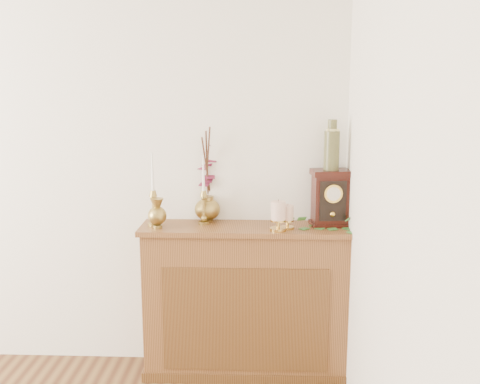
{
  "coord_description": "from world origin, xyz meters",
  "views": [
    {
      "loc": [
        1.5,
        -1.1,
        1.77
      ],
      "look_at": [
        1.37,
        2.05,
        1.14
      ],
      "focal_mm": 42.0,
      "sensor_mm": 36.0,
      "label": 1
    }
  ],
  "objects_px": {
    "candlestick_left": "(153,202)",
    "ceramic_vase": "(332,147)",
    "ginger_jar": "(207,178)",
    "candlestick_center": "(204,202)",
    "mantel_clock": "(330,198)",
    "bud_vase": "(157,214)"
  },
  "relations": [
    {
      "from": "mantel_clock",
      "to": "ceramic_vase",
      "type": "xyz_separation_m",
      "value": [
        -0.0,
        0.0,
        0.3
      ]
    },
    {
      "from": "candlestick_left",
      "to": "ceramic_vase",
      "type": "xyz_separation_m",
      "value": [
        1.03,
        0.05,
        0.32
      ]
    },
    {
      "from": "bud_vase",
      "to": "ginger_jar",
      "type": "height_order",
      "value": "ginger_jar"
    },
    {
      "from": "bud_vase",
      "to": "candlestick_left",
      "type": "bearing_deg",
      "value": 120.12
    },
    {
      "from": "candlestick_center",
      "to": "ginger_jar",
      "type": "height_order",
      "value": "ginger_jar"
    },
    {
      "from": "candlestick_left",
      "to": "ginger_jar",
      "type": "relative_size",
      "value": 0.75
    },
    {
      "from": "mantel_clock",
      "to": "ceramic_vase",
      "type": "bearing_deg",
      "value": 90.0
    },
    {
      "from": "candlestick_left",
      "to": "ceramic_vase",
      "type": "height_order",
      "value": "ceramic_vase"
    },
    {
      "from": "ginger_jar",
      "to": "ceramic_vase",
      "type": "relative_size",
      "value": 2.0
    },
    {
      "from": "candlestick_center",
      "to": "ceramic_vase",
      "type": "relative_size",
      "value": 1.43
    },
    {
      "from": "ginger_jar",
      "to": "ceramic_vase",
      "type": "xyz_separation_m",
      "value": [
        0.73,
        -0.12,
        0.2
      ]
    },
    {
      "from": "bud_vase",
      "to": "ginger_jar",
      "type": "xyz_separation_m",
      "value": [
        0.27,
        0.22,
        0.17
      ]
    },
    {
      "from": "candlestick_left",
      "to": "bud_vase",
      "type": "height_order",
      "value": "candlestick_left"
    },
    {
      "from": "candlestick_left",
      "to": "ginger_jar",
      "type": "height_order",
      "value": "ginger_jar"
    },
    {
      "from": "candlestick_center",
      "to": "mantel_clock",
      "type": "bearing_deg",
      "value": -0.21
    },
    {
      "from": "candlestick_left",
      "to": "candlestick_center",
      "type": "distance_m",
      "value": 0.3
    },
    {
      "from": "candlestick_left",
      "to": "bud_vase",
      "type": "distance_m",
      "value": 0.08
    },
    {
      "from": "mantel_clock",
      "to": "ceramic_vase",
      "type": "distance_m",
      "value": 0.3
    },
    {
      "from": "ginger_jar",
      "to": "candlestick_left",
      "type": "bearing_deg",
      "value": -150.95
    },
    {
      "from": "candlestick_center",
      "to": "bud_vase",
      "type": "height_order",
      "value": "candlestick_center"
    },
    {
      "from": "candlestick_left",
      "to": "candlestick_center",
      "type": "relative_size",
      "value": 1.05
    },
    {
      "from": "ginger_jar",
      "to": "mantel_clock",
      "type": "xyz_separation_m",
      "value": [
        0.73,
        -0.12,
        -0.1
      ]
    }
  ]
}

